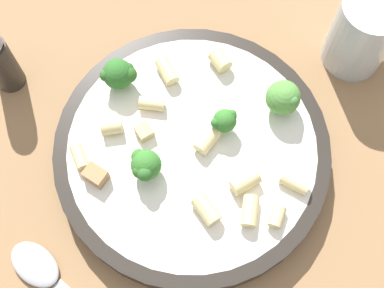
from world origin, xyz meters
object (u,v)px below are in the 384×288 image
broccoli_floret_0 (225,121)px  broccoli_floret_1 (283,98)px  broccoli_floret_2 (119,74)px  rigatoni_2 (216,60)px  rigatoni_4 (245,182)px  rigatoni_9 (250,211)px  rigatoni_5 (207,141)px  rigatoni_6 (167,71)px  chicken_chunk_1 (144,133)px  rigatoni_7 (152,104)px  spoon (52,280)px  chicken_chunk_0 (96,175)px  rigatoni_10 (277,217)px  pasta_bowl (192,152)px  rigatoni_1 (111,127)px  drinking_glass (361,36)px  broccoli_floret_3 (145,165)px  rigatoni_8 (79,157)px  rigatoni_0 (295,183)px  rigatoni_3 (207,210)px

broccoli_floret_0 → broccoli_floret_1: size_ratio=0.78×
broccoli_floret_2 → rigatoni_2: bearing=30.8°
rigatoni_4 → rigatoni_9: rigatoni_4 is taller
rigatoni_5 → rigatoni_6: (-0.06, 0.06, -0.00)m
broccoli_floret_1 → chicken_chunk_1: (-0.13, -0.07, -0.02)m
rigatoni_7 → rigatoni_2: bearing=54.4°
rigatoni_4 → chicken_chunk_1: 0.12m
broccoli_floret_1 → rigatoni_6: broccoli_floret_1 is taller
rigatoni_6 → broccoli_floret_2: bearing=-150.5°
broccoli_floret_0 → spoon: bearing=-121.1°
spoon → chicken_chunk_0: bearing=83.8°
broccoli_floret_0 → rigatoni_10: broccoli_floret_0 is taller
pasta_bowl → rigatoni_1: 0.09m
rigatoni_9 → drinking_glass: (0.06, 0.23, 0.00)m
broccoli_floret_3 → rigatoni_6: bearing=97.5°
rigatoni_8 → spoon: (0.01, -0.12, -0.03)m
rigatoni_9 → rigatoni_10: 0.03m
pasta_bowl → broccoli_floret_0: size_ratio=9.25×
rigatoni_6 → chicken_chunk_0: same height
rigatoni_1 → broccoli_floret_2: bearing=100.2°
broccoli_floret_1 → rigatoni_5: (-0.06, -0.06, -0.01)m
chicken_chunk_1 → rigatoni_7: bearing=95.0°
broccoli_floret_3 → rigatoni_1: size_ratio=1.59×
rigatoni_9 → rigatoni_10: bearing=5.8°
rigatoni_0 → drinking_glass: 0.19m
chicken_chunk_1 → broccoli_floret_0: bearing=23.0°
broccoli_floret_1 → chicken_chunk_0: (-0.16, -0.13, -0.01)m
broccoli_floret_1 → broccoli_floret_2: bearing=-172.1°
rigatoni_7 → drinking_glass: bearing=36.8°
rigatoni_10 → rigatoni_5: bearing=147.8°
rigatoni_7 → spoon: bearing=-101.1°
rigatoni_2 → rigatoni_6: (-0.05, -0.03, -0.00)m
broccoli_floret_2 → drinking_glass: size_ratio=0.38×
rigatoni_1 → rigatoni_7: rigatoni_1 is taller
rigatoni_2 → chicken_chunk_1: rigatoni_2 is taller
rigatoni_0 → rigatoni_3: (-0.08, -0.05, 0.00)m
rigatoni_0 → chicken_chunk_1: 0.16m
broccoli_floret_0 → rigatoni_10: (0.08, -0.08, -0.01)m
rigatoni_7 → rigatoni_4: bearing=-24.7°
broccoli_floret_3 → chicken_chunk_0: broccoli_floret_3 is taller
rigatoni_3 → broccoli_floret_2: bearing=139.8°
rigatoni_6 → rigatoni_9: same height
rigatoni_4 → rigatoni_8: (-0.17, -0.02, -0.00)m
broccoli_floret_3 → rigatoni_9: broccoli_floret_3 is taller
rigatoni_7 → chicken_chunk_1: bearing=-85.0°
rigatoni_4 → drinking_glass: size_ratio=0.30×
rigatoni_7 → chicken_chunk_0: size_ratio=1.21×
rigatoni_1 → rigatoni_5: (0.10, 0.01, 0.00)m
rigatoni_1 → rigatoni_9: bearing=-15.1°
rigatoni_8 → rigatoni_10: same height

